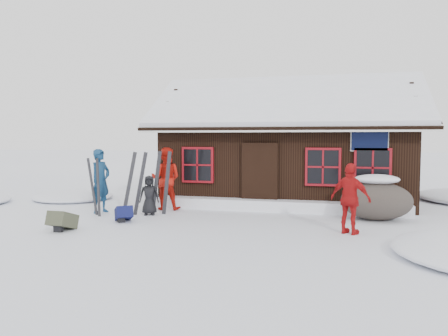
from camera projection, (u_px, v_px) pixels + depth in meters
The scene contains 15 objects.
ground at pixel (210, 223), 11.38m from camera, with size 120.00×120.00×0.00m, color white.
mountain_hut at pixel (288, 155), 15.71m from camera, with size 8.90×6.09×4.42m.
snow_drift at pixel (278, 205), 13.17m from camera, with size 7.60×0.60×0.35m, color white.
snow_mounds at pixel (282, 213), 12.77m from camera, with size 20.60×13.20×0.48m.
skier_teal at pixel (101, 181), 12.85m from camera, with size 0.69×0.45×1.89m, color navy.
skier_orange_left at pixel (166, 179), 13.42m from camera, with size 0.93×0.73×1.92m, color red.
skier_orange_right at pixel (350, 199), 9.98m from camera, with size 0.96×0.40×1.64m, color #AC1113.
skier_crouched at pixel (149, 195), 12.51m from camera, with size 0.56×0.36×1.14m, color black.
boulder at pixel (376, 199), 11.75m from camera, with size 1.88×1.41×1.10m.
ski_pair_left at pixel (135, 184), 12.41m from camera, with size 0.72×0.35×1.87m.
ski_pair_mid at pixel (95, 187), 12.45m from camera, with size 0.55×0.28×1.69m.
ski_pair_right at pixel (161, 184), 12.56m from camera, with size 0.63×0.21×1.88m.
ski_poles at pixel (387, 200), 11.66m from camera, with size 0.21×0.10×1.19m.
backpack_blue at pixel (124, 216), 11.53m from camera, with size 0.42×0.55×0.30m, color #0F1443.
backpack_olive at pixel (63, 224), 10.41m from camera, with size 0.47×0.62×0.34m, color #3E412E.
Camera 1 is at (3.14, -10.81, 2.22)m, focal length 35.00 mm.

